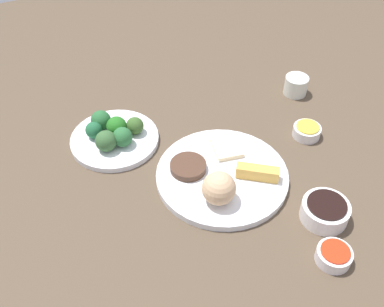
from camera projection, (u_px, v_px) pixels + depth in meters
The scene contains 20 objects.
tabletop at pixel (242, 179), 0.99m from camera, with size 2.20×2.20×0.02m, color brown.
main_plate at pixel (222, 176), 0.98m from camera, with size 0.29×0.29×0.02m, color white.
rice_scoop at pixel (219, 188), 0.89m from camera, with size 0.07×0.07×0.07m, color tan.
spring_roll at pixel (257, 173), 0.95m from camera, with size 0.09×0.02×0.03m, color gold.
crab_rangoon_wonton at pixel (226, 148), 1.02m from camera, with size 0.06×0.07×0.01m, color beige.
stir_fry_heap at pixel (188, 167), 0.97m from camera, with size 0.08×0.08×0.02m, color #492F21.
broccoli_plate at pixel (115, 139), 1.06m from camera, with size 0.21×0.21×0.01m, color white.
broccoli_floret_0 at pixel (117, 127), 1.05m from camera, with size 0.05×0.05×0.05m, color #246B1F.
broccoli_floret_1 at pixel (106, 141), 1.01m from camera, with size 0.05×0.05×0.05m, color #355D31.
broccoli_floret_2 at pixel (101, 120), 1.06m from camera, with size 0.05×0.05×0.05m, color #276031.
broccoli_floret_3 at pixel (122, 137), 1.02m from camera, with size 0.05×0.05×0.05m, color #2A6534.
broccoli_floret_4 at pixel (94, 130), 1.05m from camera, with size 0.04×0.04×0.04m, color #205D37.
broccoli_floret_5 at pixel (135, 126), 1.05m from camera, with size 0.04×0.04×0.04m, color #385B26.
soy_sauce_bowl at pixel (325, 211), 0.89m from camera, with size 0.10×0.10×0.04m, color white.
soy_sauce_bowl_liquid at pixel (327, 205), 0.88m from camera, with size 0.08×0.08×0.00m, color black.
sauce_ramekin_hot_mustard at pixel (307, 131), 1.07m from camera, with size 0.07×0.07×0.03m, color white.
sauce_ramekin_hot_mustard_liquid at pixel (308, 127), 1.06m from camera, with size 0.05×0.05×0.00m, color gold.
sauce_ramekin_sweet_and_sour at pixel (334, 256), 0.82m from camera, with size 0.07×0.07×0.03m, color white.
sauce_ramekin_sweet_and_sour_liquid at pixel (336, 251), 0.81m from camera, with size 0.05×0.05×0.00m, color red.
teacup at pixel (296, 85), 1.19m from camera, with size 0.06×0.06×0.05m, color silver.
Camera 1 is at (-0.39, -0.56, 0.74)m, focal length 41.62 mm.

